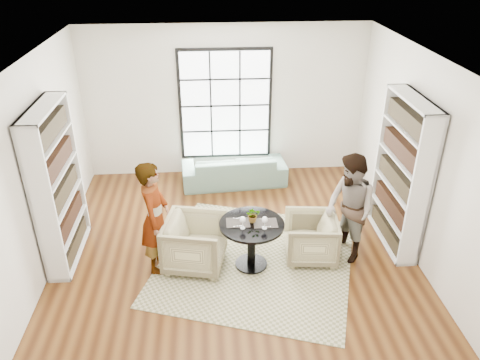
{
  "coord_description": "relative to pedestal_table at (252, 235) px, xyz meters",
  "views": [
    {
      "loc": [
        -0.35,
        -5.8,
        4.46
      ],
      "look_at": [
        0.1,
        0.4,
        1.14
      ],
      "focal_mm": 35.0,
      "sensor_mm": 36.0,
      "label": 1
    }
  ],
  "objects": [
    {
      "name": "rug",
      "position": [
        0.08,
        0.1,
        -0.54
      ],
      "size": [
        3.56,
        3.56,
        0.01
      ],
      "primitive_type": "cube",
      "rotation": [
        0.0,
        0.0,
        -0.32
      ],
      "color": "tan",
      "rests_on": "ground"
    },
    {
      "name": "armchair_right",
      "position": [
        0.91,
        0.14,
        -0.19
      ],
      "size": [
        0.85,
        0.83,
        0.71
      ],
      "primitive_type": "imported",
      "rotation": [
        0.0,
        0.0,
        -1.67
      ],
      "color": "tan",
      "rests_on": "ground"
    },
    {
      "name": "placemat_left",
      "position": [
        -0.2,
        0.03,
        0.21
      ],
      "size": [
        0.34,
        0.26,
        0.01
      ],
      "primitive_type": "cube",
      "rotation": [
        0.0,
        0.0,
        -0.01
      ],
      "color": "black",
      "rests_on": "pedestal_table"
    },
    {
      "name": "person_right",
      "position": [
        1.46,
        0.14,
        0.3
      ],
      "size": [
        0.86,
        0.98,
        1.69
      ],
      "primitive_type": "imported",
      "rotation": [
        0.0,
        0.0,
        -1.27
      ],
      "color": "gray",
      "rests_on": "ground"
    },
    {
      "name": "room_shell",
      "position": [
        -0.23,
        0.75,
        0.71
      ],
      "size": [
        6.0,
        6.01,
        6.0
      ],
      "color": "silver",
      "rests_on": "ground"
    },
    {
      "name": "pedestal_table",
      "position": [
        0.0,
        0.0,
        0.0
      ],
      "size": [
        0.94,
        0.94,
        0.75
      ],
      "rotation": [
        0.0,
        0.0,
        -0.01
      ],
      "color": "black",
      "rests_on": "ground"
    },
    {
      "name": "cutlery_right",
      "position": [
        0.2,
        -0.01,
        0.22
      ],
      "size": [
        0.14,
        0.22,
        0.01
      ],
      "primitive_type": null,
      "rotation": [
        0.0,
        0.0,
        -0.01
      ],
      "color": "silver",
      "rests_on": "placemat_right"
    },
    {
      "name": "placemat_right",
      "position": [
        0.2,
        -0.01,
        0.21
      ],
      "size": [
        0.34,
        0.26,
        0.01
      ],
      "primitive_type": "cube",
      "rotation": [
        0.0,
        0.0,
        -0.01
      ],
      "color": "black",
      "rests_on": "pedestal_table"
    },
    {
      "name": "flower_centerpiece",
      "position": [
        0.02,
        0.05,
        0.32
      ],
      "size": [
        0.2,
        0.18,
        0.23
      ],
      "primitive_type": "imported",
      "rotation": [
        0.0,
        0.0,
        -0.01
      ],
      "color": "gray",
      "rests_on": "pedestal_table"
    },
    {
      "name": "ground",
      "position": [
        -0.23,
        0.2,
        -0.55
      ],
      "size": [
        6.0,
        6.0,
        0.0
      ],
      "primitive_type": "plane",
      "color": "brown"
    },
    {
      "name": "person_left",
      "position": [
        -1.38,
        0.08,
        0.32
      ],
      "size": [
        0.47,
        0.67,
        1.73
      ],
      "primitive_type": "imported",
      "rotation": [
        0.0,
        0.0,
        1.47
      ],
      "color": "gray",
      "rests_on": "ground"
    },
    {
      "name": "cutlery_left",
      "position": [
        -0.2,
        0.03,
        0.22
      ],
      "size": [
        0.14,
        0.22,
        0.01
      ],
      "primitive_type": null,
      "rotation": [
        0.0,
        0.0,
        -0.01
      ],
      "color": "silver",
      "rests_on": "placemat_left"
    },
    {
      "name": "wine_glass_left",
      "position": [
        -0.14,
        -0.11,
        0.35
      ],
      "size": [
        0.09,
        0.09,
        0.19
      ],
      "color": "silver",
      "rests_on": "pedestal_table"
    },
    {
      "name": "wine_glass_right",
      "position": [
        0.17,
        -0.14,
        0.35
      ],
      "size": [
        0.09,
        0.09,
        0.19
      ],
      "color": "silver",
      "rests_on": "pedestal_table"
    },
    {
      "name": "sofa",
      "position": [
        -0.1,
        2.65,
        -0.25
      ],
      "size": [
        2.08,
        0.94,
        0.59
      ],
      "primitive_type": "imported",
      "rotation": [
        0.0,
        0.0,
        3.22
      ],
      "color": "gray",
      "rests_on": "ground"
    },
    {
      "name": "armchair_left",
      "position": [
        -0.83,
        0.08,
        -0.15
      ],
      "size": [
        1.02,
        1.0,
        0.79
      ],
      "primitive_type": "imported",
      "rotation": [
        0.0,
        0.0,
        1.36
      ],
      "color": "#BFB188",
      "rests_on": "ground"
    }
  ]
}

